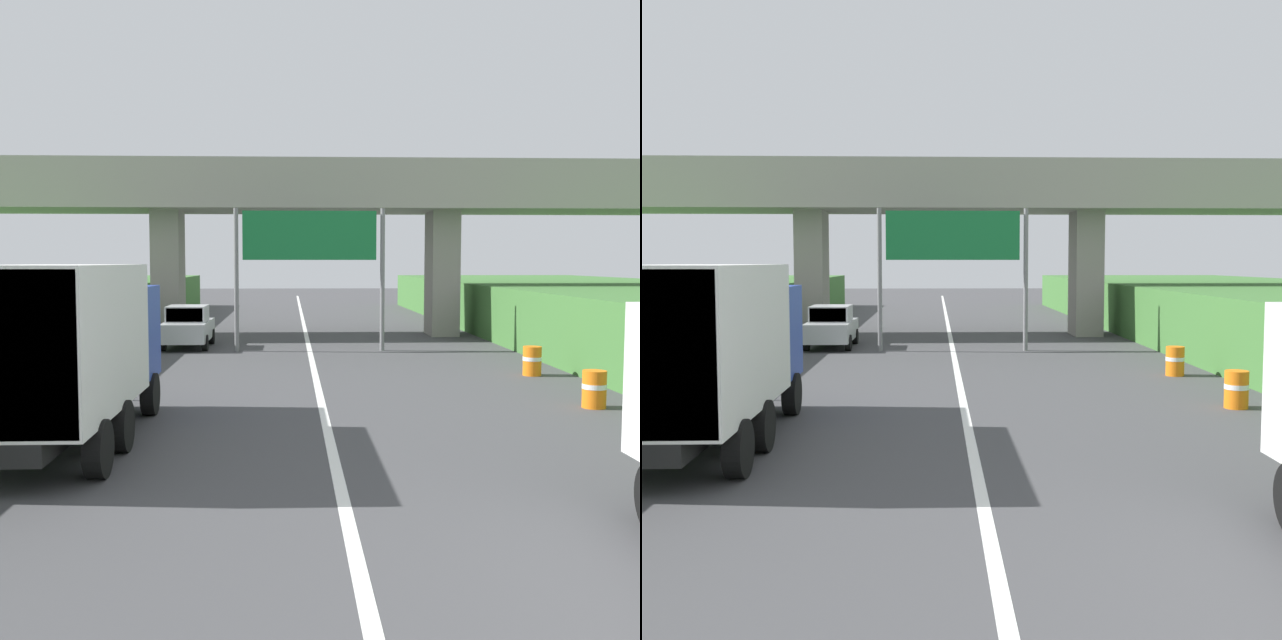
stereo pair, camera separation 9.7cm
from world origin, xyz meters
The scene contains 8 objects.
lane_centre_stripe centered at (0.00, 29.15, 0.00)m, with size 0.20×98.30×0.01m, color white.
overpass_bridge centered at (0.00, 36.44, 6.12)m, with size 40.00×4.80×8.07m.
overhead_highway_sign centered at (0.00, 30.14, 4.13)m, with size 5.88×0.18×5.57m.
speed_limit_sign centered at (-7.40, 19.97, 1.48)m, with size 0.60×0.08×2.23m.
truck_blue centered at (-4.94, 15.11, 1.93)m, with size 2.44×7.30×3.44m.
car_silver centered at (-4.93, 31.56, 0.86)m, with size 1.86×4.10×1.72m.
construction_barrel_2 centered at (6.51, 18.32, 0.46)m, with size 0.57×0.57×0.90m.
construction_barrel_3 centered at (6.67, 23.47, 0.46)m, with size 0.57×0.57×0.90m.
Camera 2 is at (-0.68, 0.76, 3.49)m, focal length 42.30 mm.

